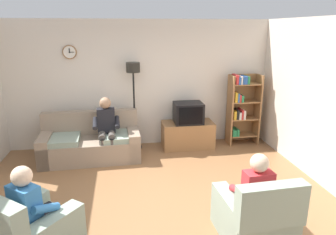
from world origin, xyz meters
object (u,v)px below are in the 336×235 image
(armchair_near_bookshelf, at_px, (255,217))
(tv_stand, at_px, (188,135))
(couch, at_px, (91,143))
(armchair_near_window, at_px, (30,234))
(person_in_left_armchair, at_px, (33,206))
(person_on_couch, at_px, (106,126))
(person_in_right_armchair, at_px, (253,190))
(floor_lamp, at_px, (133,82))
(bookshelf, at_px, (241,107))
(tv, at_px, (188,113))

(armchair_near_bookshelf, bearing_deg, tv_stand, 92.98)
(couch, relative_size, armchair_near_window, 1.62)
(person_in_left_armchair, bearing_deg, armchair_near_bookshelf, -3.10)
(armchair_near_bookshelf, height_order, person_on_couch, person_on_couch)
(tv_stand, relative_size, person_in_right_armchair, 0.98)
(armchair_near_window, xyz_separation_m, person_in_left_armchair, (0.06, 0.07, 0.32))
(floor_lamp, distance_m, person_in_right_armchair, 3.49)
(floor_lamp, bearing_deg, person_in_left_armchair, -112.52)
(armchair_near_bookshelf, xyz_separation_m, person_in_left_armchair, (-2.58, 0.14, 0.32))
(person_in_right_armchair, bearing_deg, armchair_near_bookshelf, -87.02)
(armchair_near_bookshelf, relative_size, person_in_right_armchair, 0.82)
(bookshelf, height_order, person_in_right_armchair, bookshelf)
(tv_stand, height_order, person_on_couch, person_on_couch)
(tv, distance_m, armchair_near_bookshelf, 3.14)
(person_in_right_armchair, bearing_deg, bookshelf, 71.09)
(tv, relative_size, bookshelf, 0.38)
(armchair_near_window, bearing_deg, person_in_right_armchair, 0.42)
(person_in_right_armchair, bearing_deg, tv_stand, 92.98)
(tv_stand, height_order, armchair_near_window, armchair_near_window)
(bookshelf, height_order, armchair_near_window, bookshelf)
(tv, bearing_deg, tv_stand, 90.00)
(couch, bearing_deg, tv, 8.20)
(couch, height_order, person_on_couch, person_on_couch)
(person_on_couch, height_order, person_in_left_armchair, person_on_couch)
(floor_lamp, height_order, armchair_near_bookshelf, floor_lamp)
(couch, relative_size, person_in_right_armchair, 1.72)
(couch, height_order, tv_stand, couch)
(tv, bearing_deg, bookshelf, 4.46)
(armchair_near_window, xyz_separation_m, armchair_near_bookshelf, (2.63, -0.07, 0.00))
(tv, distance_m, floor_lamp, 1.33)
(person_on_couch, bearing_deg, tv, 13.31)
(tv_stand, xyz_separation_m, person_in_left_armchair, (-2.41, -2.98, 0.33))
(person_in_left_armchair, bearing_deg, bookshelf, 40.02)
(tv_stand, relative_size, bookshelf, 0.70)
(couch, height_order, person_in_left_armchair, person_in_left_armchair)
(tv_stand, height_order, person_in_left_armchair, person_in_left_armchair)
(person_in_left_armchair, bearing_deg, floor_lamp, 67.48)
(person_on_couch, distance_m, person_in_right_armchair, 3.20)
(tv, height_order, person_on_couch, person_on_couch)
(couch, relative_size, floor_lamp, 1.04)
(person_on_couch, bearing_deg, person_in_right_armchair, -54.42)
(floor_lamp, relative_size, person_on_couch, 1.49)
(armchair_near_window, bearing_deg, tv_stand, 51.00)
(couch, height_order, person_in_right_armchair, person_in_right_armchair)
(couch, xyz_separation_m, person_in_right_armchair, (2.19, -2.71, 0.29))
(couch, distance_m, person_on_couch, 0.52)
(bookshelf, xyz_separation_m, person_on_couch, (-2.92, -0.50, -0.14))
(tv_stand, xyz_separation_m, armchair_near_bookshelf, (0.16, -3.12, 0.01))
(armchair_near_window, bearing_deg, person_on_couch, 73.73)
(tv, bearing_deg, armchair_near_window, -129.23)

